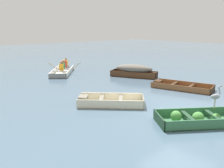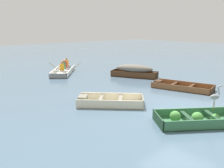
{
  "view_description": "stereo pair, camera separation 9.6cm",
  "coord_description": "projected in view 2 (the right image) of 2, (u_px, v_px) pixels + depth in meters",
  "views": [
    {
      "loc": [
        -8.26,
        -5.19,
        3.19
      ],
      "look_at": [
        -0.08,
        4.07,
        0.35
      ],
      "focal_mm": 40.0,
      "sensor_mm": 36.0,
      "label": 1
    },
    {
      "loc": [
        -8.19,
        -5.25,
        3.19
      ],
      "look_at": [
        -0.08,
        4.07,
        0.35
      ],
      "focal_mm": 40.0,
      "sensor_mm": 36.0,
      "label": 2
    }
  ],
  "objects": [
    {
      "name": "ground_plane",
      "position": [
        181.0,
        110.0,
        9.82
      ],
      "size": [
        80.0,
        80.0,
        0.0
      ],
      "primitive_type": "plane",
      "color": "slate"
    },
    {
      "name": "skiff_wooden_brown_mid_moored",
      "position": [
        180.0,
        87.0,
        13.13
      ],
      "size": [
        2.04,
        3.27,
        0.3
      ],
      "color": "brown",
      "rests_on": "ground"
    },
    {
      "name": "rowboat_white_with_crew",
      "position": [
        64.0,
        70.0,
        17.69
      ],
      "size": [
        3.27,
        3.57,
        0.9
      ],
      "color": "white",
      "rests_on": "ground"
    },
    {
      "name": "heron_on_dinghy",
      "position": [
        215.0,
        96.0,
        8.42
      ],
      "size": [
        0.41,
        0.33,
        0.84
      ],
      "color": "olive",
      "rests_on": "dinghy_green_foreground"
    },
    {
      "name": "dinghy_green_foreground",
      "position": [
        201.0,
        119.0,
        8.41
      ],
      "size": [
        3.11,
        2.69,
        0.44
      ],
      "color": "#387047",
      "rests_on": "ground"
    },
    {
      "name": "skiff_dark_varnish_far_moored",
      "position": [
        135.0,
        70.0,
        16.17
      ],
      "size": [
        2.13,
        3.08,
        0.81
      ],
      "color": "#4C2D19",
      "rests_on": "ground"
    },
    {
      "name": "skiff_cream_near_moored",
      "position": [
        107.0,
        102.0,
        10.42
      ],
      "size": [
        2.75,
        2.75,
        0.37
      ],
      "color": "beige",
      "rests_on": "ground"
    }
  ]
}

